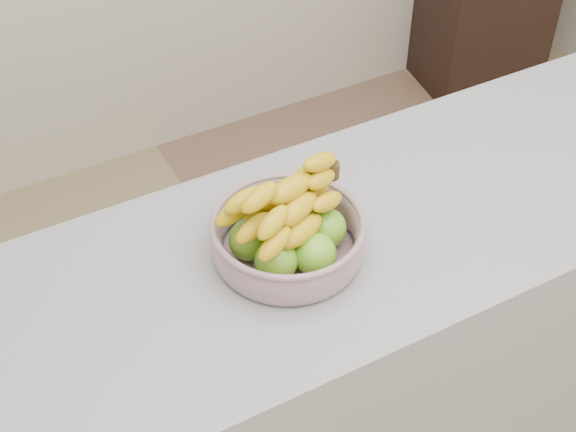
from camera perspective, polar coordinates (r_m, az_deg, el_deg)
name	(u,v)px	position (r m, az deg, el deg)	size (l,w,h in m)	color
counter	(380,349)	(2.00, 6.53, -9.37)	(2.00, 0.60, 0.90)	gray
fruit_bowl	(288,232)	(1.53, -0.01, -1.18)	(0.30, 0.30, 0.19)	#A5AEC6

